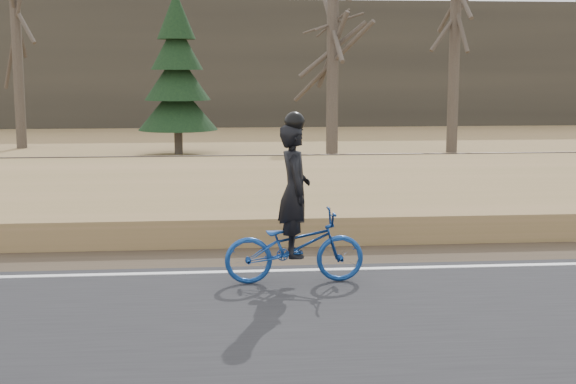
{
  "coord_description": "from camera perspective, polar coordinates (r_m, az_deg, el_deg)",
  "views": [
    {
      "loc": [
        -3.58,
        -10.37,
        2.78
      ],
      "look_at": [
        -2.59,
        0.5,
        1.1
      ],
      "focal_mm": 50.0,
      "sensor_mm": 36.0,
      "label": 1
    }
  ],
  "objects": [
    {
      "name": "railroad",
      "position": [
        18.85,
        5.75,
        1.85
      ],
      "size": [
        120.0,
        2.4,
        0.29
      ],
      "color": "black",
      "rests_on": "ballast"
    },
    {
      "name": "conifer",
      "position": [
        26.54,
        -7.88,
        8.06
      ],
      "size": [
        2.6,
        2.6,
        5.28
      ],
      "color": "#4A4136",
      "rests_on": "ground"
    },
    {
      "name": "embankment",
      "position": [
        15.22,
        8.45,
        -1.03
      ],
      "size": [
        120.0,
        5.0,
        0.44
      ],
      "primitive_type": "cube",
      "color": "#95724C",
      "rests_on": "ground"
    },
    {
      "name": "road",
      "position": [
        9.07,
        18.56,
        -9.36
      ],
      "size": [
        120.0,
        6.0,
        0.06
      ],
      "primitive_type": "cube",
      "color": "black",
      "rests_on": "ground"
    },
    {
      "name": "shoulder",
      "position": [
        12.42,
        11.69,
        -4.27
      ],
      "size": [
        120.0,
        1.6,
        0.04
      ],
      "primitive_type": "cube",
      "color": "#473A2B",
      "rests_on": "ground"
    },
    {
      "name": "treeline_backdrop",
      "position": [
        40.53,
        -0.18,
        9.07
      ],
      "size": [
        120.0,
        4.0,
        6.0
      ],
      "primitive_type": "cube",
      "color": "#383328",
      "rests_on": "ground"
    },
    {
      "name": "bare_tree_left",
      "position": [
        29.84,
        -18.79,
        11.31
      ],
      "size": [
        0.36,
        0.36,
        8.69
      ],
      "primitive_type": "cylinder",
      "color": "#4A4136",
      "rests_on": "ground"
    },
    {
      "name": "ballast",
      "position": [
        18.89,
        5.74,
        0.94
      ],
      "size": [
        120.0,
        3.0,
        0.45
      ],
      "primitive_type": "cube",
      "color": "slate",
      "rests_on": "ground"
    },
    {
      "name": "bare_tree_center",
      "position": [
        27.45,
        11.77,
        10.35
      ],
      "size": [
        0.36,
        0.36,
        7.27
      ],
      "primitive_type": "cylinder",
      "color": "#4A4136",
      "rests_on": "ground"
    },
    {
      "name": "bare_tree_near_left",
      "position": [
        24.27,
        3.19,
        9.91
      ],
      "size": [
        0.36,
        0.36,
        6.55
      ],
      "primitive_type": "cylinder",
      "color": "#4A4136",
      "rests_on": "ground"
    },
    {
      "name": "edge_line",
      "position": [
        11.49,
        13.15,
        -5.16
      ],
      "size": [
        120.0,
        0.12,
        0.01
      ],
      "primitive_type": "cube",
      "color": "silver",
      "rests_on": "road"
    },
    {
      "name": "cyclist",
      "position": [
        10.23,
        0.46,
        -2.66
      ],
      "size": [
        1.8,
        0.66,
        2.19
      ],
      "rotation": [
        0.0,
        0.0,
        1.59
      ],
      "color": "navy",
      "rests_on": "road"
    },
    {
      "name": "ground",
      "position": [
        11.32,
        13.45,
        -5.71
      ],
      "size": [
        120.0,
        120.0,
        0.0
      ],
      "primitive_type": "plane",
      "color": "#95724C",
      "rests_on": "ground"
    }
  ]
}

